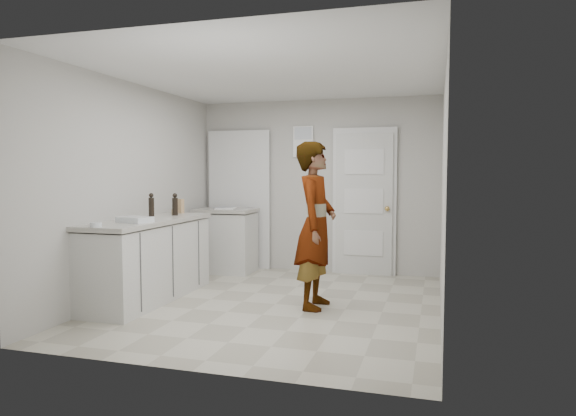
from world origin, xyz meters
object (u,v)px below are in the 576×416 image
(spice_jar, at_px, (173,212))
(egg_bowl, at_px, (96,225))
(oil_cruet_a, at_px, (175,205))
(baking_dish, at_px, (135,220))
(person, at_px, (316,225))
(oil_cruet_b, at_px, (151,206))
(cake_mix_box, at_px, (180,206))

(spice_jar, bearing_deg, egg_bowl, -91.04)
(oil_cruet_a, relative_size, baking_dish, 0.72)
(person, relative_size, oil_cruet_b, 6.15)
(oil_cruet_b, bearing_deg, baking_dish, -77.51)
(person, xyz_separation_m, cake_mix_box, (-1.96, 0.65, 0.13))
(person, height_order, baking_dish, person)
(cake_mix_box, xyz_separation_m, oil_cruet_b, (0.01, -0.71, 0.05))
(oil_cruet_a, bearing_deg, baking_dish, -88.95)
(oil_cruet_b, distance_m, egg_bowl, 1.05)
(spice_jar, height_order, oil_cruet_a, oil_cruet_a)
(person, xyz_separation_m, baking_dish, (-1.83, -0.59, 0.06))
(cake_mix_box, relative_size, oil_cruet_b, 0.63)
(cake_mix_box, relative_size, egg_bowl, 1.59)
(baking_dish, bearing_deg, oil_cruet_b, 102.49)
(spice_jar, xyz_separation_m, oil_cruet_a, (0.05, -0.05, 0.09))
(baking_dish, bearing_deg, spice_jar, 94.11)
(cake_mix_box, xyz_separation_m, spice_jar, (0.06, -0.29, -0.06))
(oil_cruet_b, relative_size, egg_bowl, 2.51)
(cake_mix_box, bearing_deg, egg_bowl, -66.50)
(cake_mix_box, distance_m, oil_cruet_a, 0.36)
(cake_mix_box, distance_m, egg_bowl, 1.76)
(cake_mix_box, relative_size, spice_jar, 2.52)
(person, bearing_deg, baking_dish, 108.23)
(spice_jar, bearing_deg, oil_cruet_b, -96.41)
(oil_cruet_b, bearing_deg, cake_mix_box, 91.17)
(person, relative_size, spice_jar, 24.45)
(spice_jar, xyz_separation_m, oil_cruet_b, (-0.05, -0.43, 0.10))
(person, xyz_separation_m, oil_cruet_b, (-1.95, -0.06, 0.17))
(spice_jar, relative_size, egg_bowl, 0.63)
(spice_jar, distance_m, baking_dish, 0.95)
(oil_cruet_b, height_order, egg_bowl, oil_cruet_b)
(person, xyz_separation_m, oil_cruet_a, (-1.85, 0.31, 0.17))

